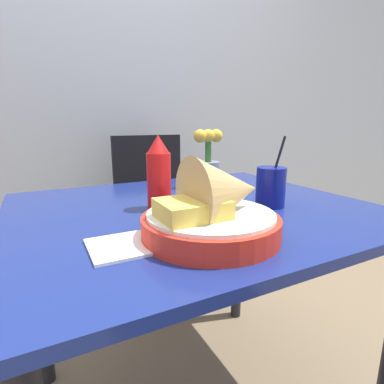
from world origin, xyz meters
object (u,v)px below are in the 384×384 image
food_basket (216,209)px  flower_vase (208,162)px  drink_cup (271,188)px  chair_far_window (154,201)px  ketchup_bottle (159,174)px

food_basket → flower_vase: size_ratio=1.36×
drink_cup → flower_vase: size_ratio=0.95×
food_basket → drink_cup: bearing=26.2°
food_basket → drink_cup: drink_cup is taller
chair_far_window → ketchup_bottle: ketchup_bottle is taller
food_basket → ketchup_bottle: bearing=96.8°
chair_far_window → drink_cup: drink_cup is taller
flower_vase → chair_far_window: bearing=90.5°
drink_cup → chair_far_window: bearing=91.7°
food_basket → ketchup_bottle: 0.26m
ketchup_bottle → chair_far_window: bearing=71.2°
flower_vase → ketchup_bottle: bearing=-143.9°
food_basket → flower_vase: flower_vase is taller
drink_cup → flower_vase: 0.32m
chair_far_window → flower_vase: size_ratio=4.23×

